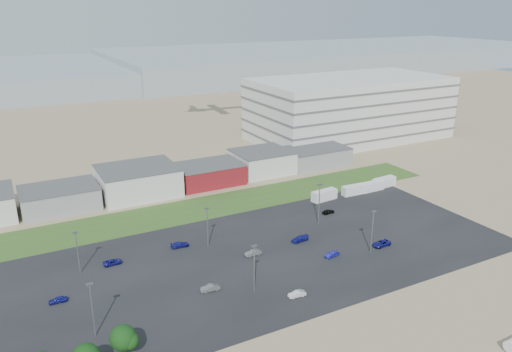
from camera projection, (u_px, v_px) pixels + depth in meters
ground at (278, 311)px, 90.98m from camera, size 700.00×700.00×0.00m
parking_lot at (252, 258)px, 109.90m from camera, size 120.00×50.00×0.01m
grass_strip at (180, 212)px, 134.39m from camera, size 160.00×16.00×0.02m
hills_backdrop at (110, 74)px, 370.28m from camera, size 700.00×200.00×9.00m
building_row at (100, 187)px, 141.40m from camera, size 170.00×20.00×8.00m
parking_garage at (350, 108)px, 206.26m from camera, size 80.00×40.00×25.00m
box_trailer_a at (324, 195)px, 142.38m from camera, size 8.07×3.21×2.95m
box_trailer_b at (354, 190)px, 146.72m from camera, size 7.47×2.54×2.77m
box_trailer_c at (373, 186)px, 149.78m from camera, size 7.40×2.51×2.75m
box_trailer_d at (384, 182)px, 152.89m from camera, size 7.95×3.07×2.91m
tree_near at (123, 340)px, 77.80m from camera, size 4.43×4.43×6.65m
lightpole_front_l at (93, 310)px, 82.62m from camera, size 1.18×0.49×10.01m
lightpole_front_m at (254, 269)px, 95.41m from camera, size 1.18×0.49×10.05m
lightpole_front_r at (372, 232)px, 111.05m from camera, size 1.18×0.49×10.06m
lightpole_back_l at (78, 253)px, 102.32m from camera, size 1.11×0.46×9.44m
lightpole_back_m at (207, 227)px, 113.74m from camera, size 1.14×0.47×9.67m
lightpole_back_r at (319, 204)px, 125.50m from camera, size 1.27×0.53×10.78m
parked_car_0 at (381, 243)px, 115.38m from camera, size 4.78×2.46×1.29m
parked_car_1 at (332, 254)px, 110.43m from camera, size 3.78×1.76×1.20m
parked_car_4 at (210, 288)px, 97.30m from camera, size 3.98×1.69×1.28m
parked_car_5 at (58, 300)px, 93.43m from camera, size 3.39×1.50×1.14m
parked_car_6 at (180, 245)px, 114.88m from camera, size 4.39×2.09×1.23m
parked_car_7 at (253, 253)px, 111.04m from camera, size 3.83×1.46×1.25m
parked_car_8 at (328, 211)px, 133.38m from camera, size 3.57×1.63×1.19m
parked_car_9 at (113, 262)px, 107.18m from camera, size 4.07×1.95×1.12m
parked_car_12 at (300, 239)px, 117.72m from camera, size 4.55×2.17×1.28m
parked_car_13 at (297, 294)px, 95.31m from camera, size 3.59×1.55×1.15m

